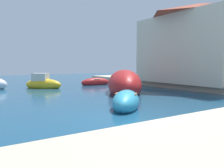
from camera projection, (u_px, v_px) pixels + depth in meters
ground at (130, 120)px, 9.06m from camera, size 80.00×80.00×0.00m
quay_promenade at (206, 104)px, 11.07m from camera, size 44.00×32.00×0.50m
moored_boat_1 at (126, 102)px, 11.36m from camera, size 3.09×3.18×1.17m
moored_boat_2 at (125, 84)px, 17.56m from camera, size 5.54×6.71×2.26m
moored_boat_3 at (43, 84)px, 20.76m from camera, size 3.30×3.25×1.60m
moored_boat_6 at (96, 82)px, 23.94m from camera, size 3.25×1.21×0.96m
waterfront_building_main at (198, 43)px, 21.33m from camera, size 7.36×9.96×7.22m
quayside_tree at (201, 52)px, 20.04m from camera, size 2.41×2.41×3.91m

